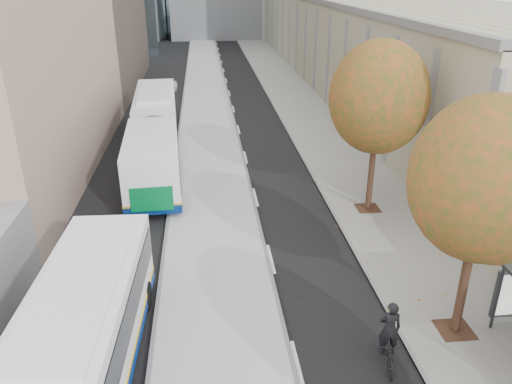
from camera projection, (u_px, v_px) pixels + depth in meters
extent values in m
cube|color=#AEAEAE|center=(208.00, 134.00, 35.20)|extent=(4.25, 150.00, 0.15)
cube|color=gray|center=(319.00, 131.00, 35.98)|extent=(4.75, 150.00, 0.08)
cube|color=gray|center=(359.00, 29.00, 61.84)|extent=(18.00, 92.00, 8.00)
cylinder|color=black|center=(463.00, 287.00, 15.25)|extent=(0.28, 0.28, 3.24)
sphere|color=#1D4F16|center=(485.00, 180.00, 13.81)|extent=(4.20, 4.20, 4.20)
cylinder|color=black|center=(371.00, 176.00, 23.41)|extent=(0.28, 0.28, 3.38)
sphere|color=#1D4F16|center=(379.00, 97.00, 21.90)|extent=(4.40, 4.40, 4.40)
cube|color=white|center=(155.00, 133.00, 30.52)|extent=(3.69, 18.30, 3.03)
cube|color=black|center=(154.00, 124.00, 30.30)|extent=(3.71, 17.58, 1.05)
cube|color=#01642F|center=(140.00, 199.00, 22.43)|extent=(1.92, 0.17, 1.17)
imported|color=black|center=(387.00, 351.00, 14.39)|extent=(0.71, 1.77, 1.03)
imported|color=black|center=(390.00, 328.00, 14.06)|extent=(0.68, 0.50, 1.74)
sphere|color=#5A7B3C|center=(392.00, 309.00, 13.79)|extent=(0.27, 0.27, 0.27)
imported|color=white|center=(166.00, 87.00, 47.01)|extent=(2.25, 3.74, 1.19)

